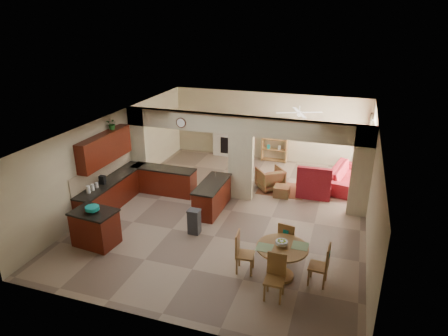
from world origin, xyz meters
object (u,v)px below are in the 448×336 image
(sofa, at_px, (347,176))
(armchair, at_px, (270,179))
(dining_table, at_px, (282,257))
(kitchen_island, at_px, (95,228))

(sofa, bearing_deg, armchair, 124.16)
(dining_table, xyz_separation_m, armchair, (-1.31, 4.82, -0.15))
(sofa, height_order, armchair, armchair)
(kitchen_island, distance_m, dining_table, 4.94)
(armchair, bearing_deg, sofa, 166.22)
(kitchen_island, bearing_deg, armchair, 59.13)
(kitchen_island, bearing_deg, sofa, 49.97)
(kitchen_island, xyz_separation_m, sofa, (6.15, 6.09, -0.14))
(kitchen_island, height_order, dining_table, kitchen_island)
(dining_table, xyz_separation_m, sofa, (1.21, 5.94, -0.18))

